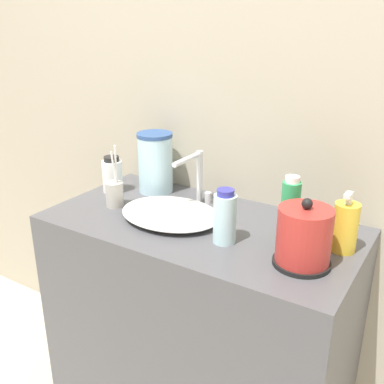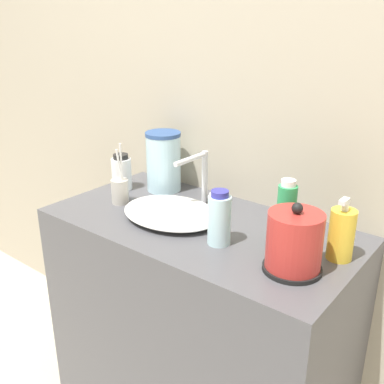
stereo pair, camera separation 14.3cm
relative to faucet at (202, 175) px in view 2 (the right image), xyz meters
name	(u,v)px [view 2 (the right image)]	position (x,y,z in m)	size (l,w,h in m)	color
wall_back	(251,74)	(0.09, 0.15, 0.33)	(6.00, 0.04, 2.60)	#ADA38E
vanity_counter	(198,331)	(0.09, -0.13, -0.54)	(1.02, 0.52, 0.86)	#4C4C51
sink_basin	(171,212)	(0.00, -0.16, -0.09)	(0.34, 0.27, 0.04)	white
faucet	(202,175)	(0.00, 0.00, 0.00)	(0.06, 0.17, 0.19)	silver
electric_kettle	(294,244)	(0.46, -0.21, -0.03)	(0.16, 0.16, 0.19)	black
toothbrush_cup	(120,190)	(-0.23, -0.17, -0.06)	(0.06, 0.06, 0.22)	#B7B2A8
lotion_bottle	(341,234)	(0.53, -0.08, -0.04)	(0.07, 0.07, 0.18)	gold
shampoo_bottle	(122,173)	(-0.33, -0.07, -0.04)	(0.08, 0.08, 0.14)	white
mouthwash_bottle	(286,215)	(0.38, -0.11, -0.01)	(0.05, 0.05, 0.20)	#2D9956
hand_cream_bottle	(219,219)	(0.22, -0.21, -0.03)	(0.07, 0.07, 0.17)	silver
water_pitcher	(164,161)	(-0.20, 0.03, 0.00)	(0.13, 0.13, 0.23)	#B2DBEA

